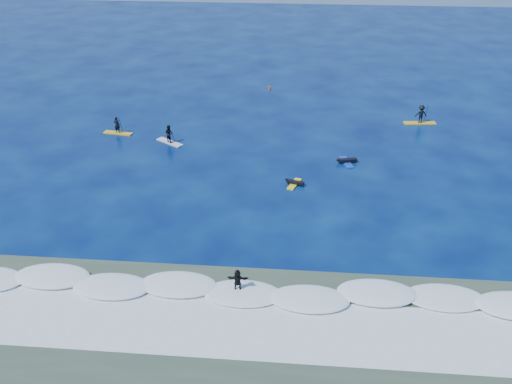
# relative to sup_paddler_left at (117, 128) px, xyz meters

# --- Properties ---
(ground) EXTENTS (160.00, 160.00, 0.00)m
(ground) POSITION_rel_sup_paddler_left_xyz_m (13.79, -13.17, -0.62)
(ground) COLOR #030C43
(ground) RESTS_ON ground
(shallow_water) EXTENTS (90.00, 13.00, 0.01)m
(shallow_water) POSITION_rel_sup_paddler_left_xyz_m (13.79, -27.17, -0.62)
(shallow_water) COLOR #354939
(shallow_water) RESTS_ON ground
(breaking_wave) EXTENTS (40.00, 6.00, 0.30)m
(breaking_wave) POSITION_rel_sup_paddler_left_xyz_m (13.79, -23.17, -0.62)
(breaking_wave) COLOR white
(breaking_wave) RESTS_ON ground
(whitewater) EXTENTS (34.00, 5.00, 0.02)m
(whitewater) POSITION_rel_sup_paddler_left_xyz_m (13.79, -26.17, -0.62)
(whitewater) COLOR silver
(whitewater) RESTS_ON ground
(sup_paddler_left) EXTENTS (2.92, 1.14, 2.00)m
(sup_paddler_left) POSITION_rel_sup_paddler_left_xyz_m (0.00, 0.00, 0.00)
(sup_paddler_left) COLOR gold
(sup_paddler_left) RESTS_ON ground
(sup_paddler_center) EXTENTS (2.83, 2.25, 2.06)m
(sup_paddler_center) POSITION_rel_sup_paddler_left_xyz_m (5.53, -1.73, 0.14)
(sup_paddler_center) COLOR silver
(sup_paddler_center) RESTS_ON ground
(sup_paddler_right) EXTENTS (3.28, 1.14, 2.26)m
(sup_paddler_right) POSITION_rel_sup_paddler_left_xyz_m (29.84, 5.22, 0.26)
(sup_paddler_right) COLOR gold
(sup_paddler_right) RESTS_ON ground
(prone_paddler_near) EXTENTS (1.60, 2.11, 0.43)m
(prone_paddler_near) POSITION_rel_sup_paddler_left_xyz_m (17.50, -9.08, -0.48)
(prone_paddler_near) COLOR yellow
(prone_paddler_near) RESTS_ON ground
(prone_paddler_far) EXTENTS (1.85, 2.42, 0.49)m
(prone_paddler_far) POSITION_rel_sup_paddler_left_xyz_m (21.94, -4.62, -0.46)
(prone_paddler_far) COLOR #1636AA
(prone_paddler_far) RESTS_ON ground
(wave_surfer) EXTENTS (2.06, 0.58, 1.49)m
(wave_surfer) POSITION_rel_sup_paddler_left_xyz_m (14.48, -23.17, 0.21)
(wave_surfer) COLOR white
(wave_surfer) RESTS_ON breaking_wave
(marker_buoy) EXTENTS (0.24, 0.24, 0.58)m
(marker_buoy) POSITION_rel_sup_paddler_left_xyz_m (13.90, 14.34, -0.37)
(marker_buoy) COLOR #E14B14
(marker_buoy) RESTS_ON ground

